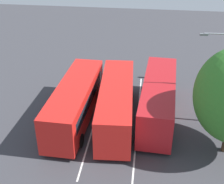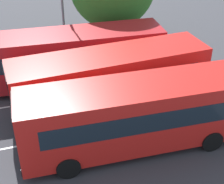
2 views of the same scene
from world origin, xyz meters
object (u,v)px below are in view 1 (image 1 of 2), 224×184
Objects in this scene: bus_center_left at (116,103)px; pedestrian at (155,70)px; bus_far_left at (158,98)px; street_lamp at (223,74)px; bus_center_right at (75,101)px.

pedestrian is (8.18, -2.91, -0.82)m from bus_center_left.
street_lamp is (-0.16, -4.59, 2.55)m from bus_far_left.
bus_center_left is (-1.14, 3.25, 0.00)m from bus_far_left.
bus_center_left is 8.72m from pedestrian.
bus_far_left is 1.00× the size of bus_center_left.
pedestrian is (8.38, -6.13, -0.82)m from bus_center_right.
pedestrian is at bearing -59.03° from street_lamp.
bus_center_right is at bearing 89.53° from bus_center_left.
street_lamp reaches higher than bus_center_right.
street_lamp reaches higher than pedestrian.
pedestrian is at bearing -23.52° from bus_center_left.
street_lamp is at bearing -82.42° from bus_center_right.
bus_center_right is 6.35× the size of pedestrian.
street_lamp is at bearing 70.90° from pedestrian.
bus_far_left is at bearing 39.28° from pedestrian.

